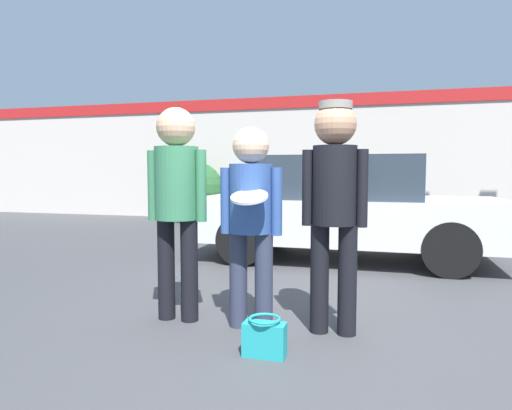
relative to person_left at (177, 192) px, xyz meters
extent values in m
plane|color=#3F3F42|center=(0.95, 0.02, -1.12)|extent=(56.00, 56.00, 0.00)
cube|color=beige|center=(0.95, 8.16, 0.48)|extent=(24.00, 0.18, 3.21)
cube|color=#B21E1E|center=(0.95, 8.05, 1.93)|extent=(24.00, 0.04, 0.30)
cylinder|color=black|center=(-0.11, 0.00, -0.68)|extent=(0.15, 0.15, 0.88)
cylinder|color=black|center=(0.11, 0.00, -0.68)|extent=(0.15, 0.15, 0.88)
cylinder|color=#33724C|center=(0.00, 0.00, 0.07)|extent=(0.37, 0.37, 0.63)
cylinder|color=#33724C|center=(-0.23, 0.00, 0.05)|extent=(0.09, 0.09, 0.61)
cylinder|color=#33724C|center=(0.23, 0.00, 0.05)|extent=(0.09, 0.09, 0.61)
sphere|color=tan|center=(0.00, 0.00, 0.55)|extent=(0.33, 0.33, 0.33)
cylinder|color=#2D3347|center=(0.56, -0.02, -0.73)|extent=(0.15, 0.15, 0.80)
cylinder|color=#2D3347|center=(0.78, -0.02, -0.73)|extent=(0.15, 0.15, 0.80)
cylinder|color=#2D4C8C|center=(0.67, -0.02, -0.05)|extent=(0.35, 0.35, 0.56)
cylinder|color=#2D4C8C|center=(0.46, -0.02, -0.07)|extent=(0.09, 0.09, 0.55)
cylinder|color=#2D4C8C|center=(0.89, -0.02, -0.07)|extent=(0.09, 0.09, 0.55)
sphere|color=#DBB28E|center=(0.67, -0.02, 0.39)|extent=(0.30, 0.30, 0.30)
cylinder|color=white|center=(0.74, -0.28, -0.02)|extent=(0.29, 0.28, 0.11)
cylinder|color=black|center=(1.24, 0.03, -0.69)|extent=(0.15, 0.15, 0.88)
cylinder|color=black|center=(1.46, 0.03, -0.69)|extent=(0.15, 0.15, 0.88)
cylinder|color=black|center=(1.35, 0.03, 0.07)|extent=(0.34, 0.34, 0.62)
cylinder|color=black|center=(1.13, 0.03, 0.04)|extent=(0.09, 0.09, 0.60)
cylinder|color=black|center=(1.56, 0.03, 0.04)|extent=(0.09, 0.09, 0.60)
sphere|color=tan|center=(1.35, 0.03, 0.54)|extent=(0.33, 0.33, 0.33)
cylinder|color=gray|center=(1.35, 0.03, 0.69)|extent=(0.26, 0.26, 0.06)
cube|color=silver|center=(1.18, 3.19, -0.52)|extent=(4.31, 1.88, 0.61)
cube|color=#28333D|center=(1.09, 3.19, 0.09)|extent=(2.24, 1.62, 0.61)
cylinder|color=black|center=(2.51, 4.04, -0.78)|extent=(0.69, 0.22, 0.69)
cylinder|color=black|center=(2.51, 2.35, -0.78)|extent=(0.69, 0.22, 0.69)
cylinder|color=black|center=(-0.16, 4.04, -0.78)|extent=(0.69, 0.22, 0.69)
cylinder|color=black|center=(-0.16, 2.35, -0.78)|extent=(0.69, 0.22, 0.69)
sphere|color=#285B2D|center=(-2.95, 7.20, -0.36)|extent=(1.54, 1.54, 1.54)
cube|color=teal|center=(0.93, -0.57, -1.01)|extent=(0.30, 0.14, 0.24)
torus|color=teal|center=(0.93, -0.57, -0.86)|extent=(0.23, 0.23, 0.02)
camera|label=1|loc=(1.72, -3.59, 0.18)|focal=32.00mm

